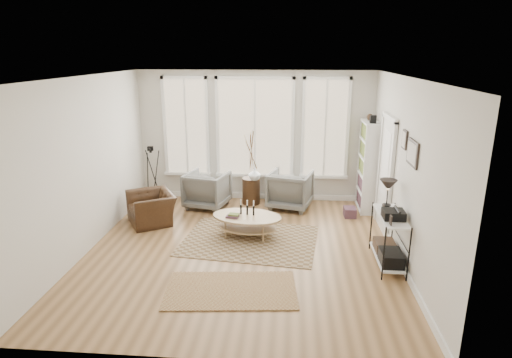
# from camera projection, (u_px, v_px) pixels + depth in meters

# --- Properties ---
(room) EXTENTS (5.50, 5.54, 2.90)m
(room) POSITION_uv_depth(u_px,v_px,m) (242.00, 170.00, 6.96)
(room) COLOR #9E7447
(room) RESTS_ON ground
(bay_window) EXTENTS (4.14, 0.12, 2.24)m
(bay_window) POSITION_uv_depth(u_px,v_px,m) (255.00, 130.00, 9.48)
(bay_window) COLOR tan
(bay_window) RESTS_ON ground
(door) EXTENTS (0.09, 1.06, 2.22)m
(door) POSITION_uv_depth(u_px,v_px,m) (386.00, 172.00, 7.92)
(door) COLOR silver
(door) RESTS_ON ground
(bookcase) EXTENTS (0.31, 0.85, 2.06)m
(bookcase) POSITION_uv_depth(u_px,v_px,m) (368.00, 166.00, 9.01)
(bookcase) COLOR white
(bookcase) RESTS_ON ground
(low_shelf) EXTENTS (0.38, 1.08, 1.30)m
(low_shelf) POSITION_uv_depth(u_px,v_px,m) (389.00, 234.00, 6.73)
(low_shelf) COLOR white
(low_shelf) RESTS_ON ground
(wall_art) EXTENTS (0.04, 0.88, 0.44)m
(wall_art) POSITION_uv_depth(u_px,v_px,m) (410.00, 149.00, 6.35)
(wall_art) COLOR black
(wall_art) RESTS_ON ground
(rug_main) EXTENTS (2.53, 2.02, 0.01)m
(rug_main) POSITION_uv_depth(u_px,v_px,m) (250.00, 240.00, 7.72)
(rug_main) COLOR brown
(rug_main) RESTS_ON ground
(rug_runner) EXTENTS (1.94, 1.20, 0.01)m
(rug_runner) POSITION_uv_depth(u_px,v_px,m) (231.00, 290.00, 6.09)
(rug_runner) COLOR brown
(rug_runner) RESTS_ON ground
(coffee_table) EXTENTS (1.38, 1.00, 0.58)m
(coffee_table) POSITION_uv_depth(u_px,v_px,m) (247.00, 220.00, 7.82)
(coffee_table) COLOR tan
(coffee_table) RESTS_ON ground
(armchair_left) EXTENTS (1.02, 1.04, 0.79)m
(armchair_left) POSITION_uv_depth(u_px,v_px,m) (207.00, 189.00, 9.30)
(armchair_left) COLOR slate
(armchair_left) RESTS_ON ground
(armchair_right) EXTENTS (1.07, 1.09, 0.81)m
(armchair_right) POSITION_uv_depth(u_px,v_px,m) (290.00, 190.00, 9.25)
(armchair_right) COLOR slate
(armchair_right) RESTS_ON ground
(side_table) EXTENTS (0.39, 0.39, 1.65)m
(side_table) POSITION_uv_depth(u_px,v_px,m) (251.00, 169.00, 9.39)
(side_table) COLOR #372213
(side_table) RESTS_ON ground
(vase) EXTENTS (0.29, 0.29, 0.27)m
(vase) POSITION_uv_depth(u_px,v_px,m) (255.00, 174.00, 9.26)
(vase) COLOR silver
(vase) RESTS_ON side_table
(accent_chair) EXTENTS (1.22, 1.18, 0.60)m
(accent_chair) POSITION_uv_depth(u_px,v_px,m) (152.00, 208.00, 8.46)
(accent_chair) COLOR #372213
(accent_chair) RESTS_ON ground
(tripod_camera) EXTENTS (0.46, 0.46, 1.30)m
(tripod_camera) POSITION_uv_depth(u_px,v_px,m) (152.00, 177.00, 9.47)
(tripod_camera) COLOR black
(tripod_camera) RESTS_ON ground
(book_stack_near) EXTENTS (0.24, 0.31, 0.19)m
(book_stack_near) POSITION_uv_depth(u_px,v_px,m) (350.00, 212.00, 8.81)
(book_stack_near) COLOR maroon
(book_stack_near) RESTS_ON ground
(book_stack_far) EXTENTS (0.23, 0.28, 0.16)m
(book_stack_far) POSITION_uv_depth(u_px,v_px,m) (350.00, 213.00, 8.81)
(book_stack_far) COLOR maroon
(book_stack_far) RESTS_ON ground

